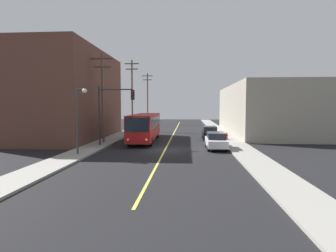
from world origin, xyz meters
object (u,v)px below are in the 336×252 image
city_bus (145,126)px  utility_pole_mid (132,92)px  fire_hydrant (227,136)px  parked_car_white (216,140)px  utility_pole_far (148,96)px  traffic_signal_left_corner (114,105)px  street_lamp_left (79,111)px  utility_pole_near (103,94)px  parked_car_black (210,132)px

city_bus → utility_pole_mid: 15.46m
fire_hydrant → parked_car_white: bearing=-106.2°
city_bus → utility_pole_mid: (-4.47, 14.02, 4.75)m
utility_pole_far → fire_hydrant: bearing=-64.2°
city_bus → traffic_signal_left_corner: 5.66m
traffic_signal_left_corner → fire_hydrant: 14.08m
utility_pole_mid → traffic_signal_left_corner: size_ratio=1.96×
street_lamp_left → fire_hydrant: (13.68, 11.25, -3.16)m
fire_hydrant → utility_pole_near: bearing=-165.1°
parked_car_white → utility_pole_mid: (-12.24, 19.44, 5.73)m
utility_pole_mid → traffic_signal_left_corner: 18.68m
utility_pole_far → street_lamp_left: (0.40, -40.36, -2.72)m
parked_car_black → fire_hydrant: parked_car_black is taller
parked_car_black → city_bus: bearing=-162.2°
utility_pole_near → utility_pole_mid: (-0.15, 16.36, 1.03)m
utility_pole_near → traffic_signal_left_corner: bearing=-48.9°
street_lamp_left → parked_car_black: bearing=46.5°
utility_pole_near → fire_hydrant: (14.07, 3.76, -4.95)m
city_bus → parked_car_white: bearing=-34.9°
parked_car_black → street_lamp_left: size_ratio=0.80×
parked_car_black → parked_car_white: bearing=-90.2°
street_lamp_left → traffic_signal_left_corner: bearing=75.3°
city_bus → parked_car_white: (7.77, -5.42, -0.98)m
parked_car_black → traffic_signal_left_corner: traffic_signal_left_corner is taller
utility_pole_mid → fire_hydrant: bearing=-41.5°
utility_pole_near → street_lamp_left: bearing=-87.0°
utility_pole_mid → utility_pole_far: bearing=89.5°
city_bus → fire_hydrant: size_ratio=14.54×
utility_pole_mid → parked_car_black: bearing=-43.2°
utility_pole_mid → street_lamp_left: bearing=-88.7°
parked_car_black → traffic_signal_left_corner: 12.90m
parked_car_white → fire_hydrant: 7.12m
city_bus → utility_pole_far: bearing=98.1°
parked_car_black → fire_hydrant: size_ratio=5.25×
parked_car_white → utility_pole_near: (-12.09, 3.08, 4.69)m
utility_pole_far → street_lamp_left: 40.46m
parked_car_white → fire_hydrant: (1.99, 6.83, -0.26)m
utility_pole_near → traffic_signal_left_corner: size_ratio=1.63×
utility_pole_near → utility_pole_far: size_ratio=0.84×
fire_hydrant → city_bus: bearing=-171.7°
city_bus → street_lamp_left: size_ratio=2.22×
parked_car_white → traffic_signal_left_corner: traffic_signal_left_corner is taller
utility_pole_far → utility_pole_mid: bearing=-90.5°
city_bus → utility_pole_near: utility_pole_near is taller
utility_pole_far → city_bus: bearing=-81.9°
utility_pole_near → traffic_signal_left_corner: utility_pole_near is taller
utility_pole_far → street_lamp_left: utility_pole_far is taller
utility_pole_mid → fire_hydrant: size_ratio=14.03×
utility_pole_far → fire_hydrant: size_ratio=13.78×
parked_car_white → traffic_signal_left_corner: 10.89m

